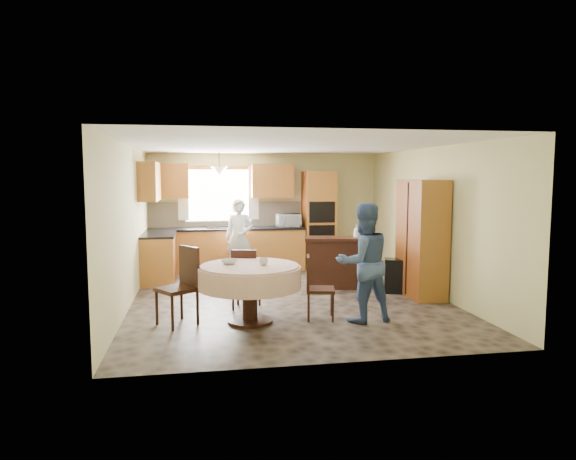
% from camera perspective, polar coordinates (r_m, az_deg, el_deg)
% --- Properties ---
extents(floor, '(5.00, 6.00, 0.01)m').
position_cam_1_polar(floor, '(8.55, -0.01, -7.60)').
color(floor, brown).
rests_on(floor, ground).
extents(ceiling, '(5.00, 6.00, 0.01)m').
position_cam_1_polar(ceiling, '(8.32, -0.01, 9.38)').
color(ceiling, white).
rests_on(ceiling, wall_back).
extents(wall_back, '(5.00, 0.02, 2.50)m').
position_cam_1_polar(wall_back, '(11.30, -2.62, 2.14)').
color(wall_back, '#C5C07E').
rests_on(wall_back, floor).
extents(wall_front, '(5.00, 0.02, 2.50)m').
position_cam_1_polar(wall_front, '(5.43, 5.42, -2.07)').
color(wall_front, '#C5C07E').
rests_on(wall_front, floor).
extents(wall_left, '(0.02, 6.00, 2.50)m').
position_cam_1_polar(wall_left, '(8.29, -17.30, 0.47)').
color(wall_left, '#C5C07E').
rests_on(wall_left, floor).
extents(wall_right, '(0.02, 6.00, 2.50)m').
position_cam_1_polar(wall_right, '(9.11, 15.69, 0.99)').
color(wall_right, '#C5C07E').
rests_on(wall_right, floor).
extents(window, '(1.40, 0.03, 1.10)m').
position_cam_1_polar(window, '(11.18, -7.71, 3.85)').
color(window, white).
rests_on(window, wall_back).
extents(curtain_left, '(0.22, 0.02, 1.15)m').
position_cam_1_polar(curtain_left, '(11.12, -11.58, 4.03)').
color(curtain_left, white).
rests_on(curtain_left, wall_back).
extents(curtain_right, '(0.22, 0.02, 1.15)m').
position_cam_1_polar(curtain_right, '(11.18, -3.85, 4.15)').
color(curtain_right, white).
rests_on(curtain_right, wall_back).
extents(base_cab_back, '(3.30, 0.60, 0.88)m').
position_cam_1_polar(base_cab_back, '(11.01, -6.79, -2.24)').
color(base_cab_back, gold).
rests_on(base_cab_back, floor).
extents(counter_back, '(3.30, 0.64, 0.04)m').
position_cam_1_polar(counter_back, '(10.96, -6.82, 0.15)').
color(counter_back, black).
rests_on(counter_back, base_cab_back).
extents(base_cab_left, '(0.60, 1.20, 0.88)m').
position_cam_1_polar(base_cab_left, '(10.14, -14.17, -3.09)').
color(base_cab_left, gold).
rests_on(base_cab_left, floor).
extents(counter_left, '(0.64, 1.20, 0.04)m').
position_cam_1_polar(counter_left, '(10.08, -14.23, -0.51)').
color(counter_left, black).
rests_on(counter_left, base_cab_left).
extents(backsplash, '(3.30, 0.02, 0.55)m').
position_cam_1_polar(backsplash, '(11.22, -6.92, 1.72)').
color(backsplash, tan).
rests_on(backsplash, wall_back).
extents(wall_cab_left, '(0.85, 0.33, 0.72)m').
position_cam_1_polar(wall_cab_left, '(11.04, -13.19, 5.33)').
color(wall_cab_left, '#C07530').
rests_on(wall_cab_left, wall_back).
extents(wall_cab_right, '(0.90, 0.33, 0.72)m').
position_cam_1_polar(wall_cab_right, '(11.13, -1.76, 5.49)').
color(wall_cab_right, '#C07530').
rests_on(wall_cab_right, wall_back).
extents(wall_cab_side, '(0.33, 1.20, 0.72)m').
position_cam_1_polar(wall_cab_side, '(10.03, -15.16, 5.23)').
color(wall_cab_side, '#C07530').
rests_on(wall_cab_side, wall_left).
extents(oven_tower, '(0.66, 0.62, 2.12)m').
position_cam_1_polar(oven_tower, '(11.21, 3.43, 1.13)').
color(oven_tower, gold).
rests_on(oven_tower, floor).
extents(oven_upper, '(0.56, 0.01, 0.45)m').
position_cam_1_polar(oven_upper, '(10.89, 3.82, 1.99)').
color(oven_upper, black).
rests_on(oven_upper, oven_tower).
extents(oven_lower, '(0.56, 0.01, 0.45)m').
position_cam_1_polar(oven_lower, '(10.94, 3.80, -0.62)').
color(oven_lower, black).
rests_on(oven_lower, oven_tower).
extents(pendant, '(0.36, 0.36, 0.18)m').
position_cam_1_polar(pendant, '(10.69, -7.65, 6.54)').
color(pendant, beige).
rests_on(pendant, ceiling).
extents(sideboard, '(1.28, 0.74, 0.86)m').
position_cam_1_polar(sideboard, '(9.33, 5.61, -3.78)').
color(sideboard, '#35190E').
rests_on(sideboard, floor).
extents(space_heater, '(0.51, 0.43, 0.59)m').
position_cam_1_polar(space_heater, '(9.09, 12.03, -5.00)').
color(space_heater, black).
rests_on(space_heater, floor).
extents(cupboard, '(0.51, 1.02, 1.95)m').
position_cam_1_polar(cupboard, '(8.81, 14.63, -0.94)').
color(cupboard, gold).
rests_on(cupboard, floor).
extents(dining_table, '(1.41, 1.41, 0.80)m').
position_cam_1_polar(dining_table, '(7.06, -4.27, -5.31)').
color(dining_table, '#35190E').
rests_on(dining_table, floor).
extents(chair_left, '(0.64, 0.64, 1.06)m').
position_cam_1_polar(chair_left, '(7.14, -11.69, -5.63)').
color(chair_left, '#35190E').
rests_on(chair_left, floor).
extents(chair_back, '(0.50, 0.50, 0.92)m').
position_cam_1_polar(chair_back, '(7.78, -4.76, -5.12)').
color(chair_back, '#35190E').
rests_on(chair_back, floor).
extents(chair_right, '(0.46, 0.46, 0.90)m').
position_cam_1_polar(chair_right, '(7.26, 3.04, -6.04)').
color(chair_right, '#35190E').
rests_on(chair_right, floor).
extents(framed_picture, '(0.06, 0.62, 0.51)m').
position_cam_1_polar(framed_picture, '(9.82, 13.49, 3.70)').
color(framed_picture, gold).
rests_on(framed_picture, wall_right).
extents(microwave, '(0.52, 0.37, 0.28)m').
position_cam_1_polar(microwave, '(11.04, 0.03, 1.06)').
color(microwave, silver).
rests_on(microwave, counter_back).
extents(person_sink, '(0.62, 0.47, 1.55)m').
position_cam_1_polar(person_sink, '(10.33, -5.42, -0.88)').
color(person_sink, silver).
rests_on(person_sink, floor).
extents(person_dining, '(0.90, 0.75, 1.65)m').
position_cam_1_polar(person_dining, '(7.16, 8.38, -3.60)').
color(person_dining, '#3D5586').
rests_on(person_dining, floor).
extents(bowl_sideboard, '(0.20, 0.20, 0.05)m').
position_cam_1_polar(bowl_sideboard, '(9.19, 3.93, -1.05)').
color(bowl_sideboard, '#B2B2B2').
rests_on(bowl_sideboard, sideboard).
extents(bottle_sideboard, '(0.14, 0.14, 0.28)m').
position_cam_1_polar(bottle_sideboard, '(9.34, 7.61, -0.28)').
color(bottle_sideboard, silver).
rests_on(bottle_sideboard, sideboard).
extents(cup_table, '(0.16, 0.16, 0.10)m').
position_cam_1_polar(cup_table, '(7.00, -2.74, -3.53)').
color(cup_table, '#B2B2B2').
rests_on(cup_table, dining_table).
extents(bowl_table, '(0.22, 0.22, 0.07)m').
position_cam_1_polar(bowl_table, '(7.13, -6.55, -3.52)').
color(bowl_table, '#B2B2B2').
rests_on(bowl_table, dining_table).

